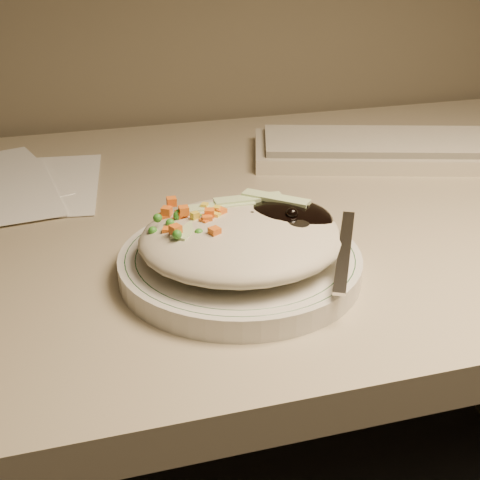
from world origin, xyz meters
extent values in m
cube|color=tan|center=(0.00, 1.38, 0.72)|extent=(1.40, 0.70, 0.04)
cylinder|color=silver|center=(-0.06, 1.22, 0.75)|extent=(0.23, 0.23, 0.02)
torus|color=#144723|center=(-0.06, 1.22, 0.76)|extent=(0.22, 0.22, 0.00)
torus|color=#144723|center=(-0.06, 1.22, 0.76)|extent=(0.20, 0.20, 0.00)
ellipsoid|color=#B4AA92|center=(-0.06, 1.21, 0.78)|extent=(0.19, 0.18, 0.04)
ellipsoid|color=black|center=(-0.01, 1.23, 0.79)|extent=(0.10, 0.09, 0.03)
ellipsoid|color=orange|center=(-0.10, 1.23, 0.78)|extent=(0.08, 0.08, 0.02)
sphere|color=black|center=(-0.04, 1.23, 0.79)|extent=(0.01, 0.01, 0.01)
sphere|color=black|center=(-0.01, 1.23, 0.79)|extent=(0.01, 0.01, 0.01)
sphere|color=black|center=(0.01, 1.23, 0.80)|extent=(0.01, 0.01, 0.01)
sphere|color=black|center=(0.00, 1.24, 0.79)|extent=(0.01, 0.01, 0.01)
sphere|color=black|center=(-0.01, 1.21, 0.80)|extent=(0.01, 0.01, 0.01)
sphere|color=black|center=(-0.02, 1.23, 0.79)|extent=(0.01, 0.01, 0.01)
sphere|color=black|center=(-0.01, 1.24, 0.79)|extent=(0.01, 0.01, 0.01)
cube|color=orange|center=(-0.11, 1.24, 0.80)|extent=(0.01, 0.01, 0.01)
cube|color=orange|center=(-0.09, 1.22, 0.79)|extent=(0.01, 0.01, 0.01)
cube|color=orange|center=(-0.12, 1.25, 0.80)|extent=(0.01, 0.01, 0.01)
cube|color=orange|center=(-0.08, 1.23, 0.80)|extent=(0.01, 0.01, 0.01)
cube|color=orange|center=(-0.09, 1.22, 0.80)|extent=(0.01, 0.01, 0.01)
cube|color=orange|center=(-0.12, 1.26, 0.79)|extent=(0.01, 0.01, 0.01)
cube|color=orange|center=(-0.11, 1.24, 0.80)|extent=(0.01, 0.01, 0.01)
cube|color=orange|center=(-0.09, 1.22, 0.80)|extent=(0.01, 0.01, 0.01)
cube|color=orange|center=(-0.07, 1.23, 0.80)|extent=(0.01, 0.01, 0.01)
cube|color=orange|center=(-0.11, 1.26, 0.80)|extent=(0.01, 0.01, 0.01)
cube|color=orange|center=(-0.12, 1.21, 0.80)|extent=(0.01, 0.01, 0.01)
cube|color=orange|center=(-0.09, 1.19, 0.80)|extent=(0.01, 0.01, 0.01)
cube|color=orange|center=(-0.12, 1.22, 0.79)|extent=(0.01, 0.01, 0.01)
cube|color=orange|center=(-0.12, 1.25, 0.79)|extent=(0.01, 0.01, 0.01)
sphere|color=#388C28|center=(-0.09, 1.23, 0.80)|extent=(0.01, 0.01, 0.01)
sphere|color=#388C28|center=(-0.12, 1.20, 0.80)|extent=(0.01, 0.01, 0.01)
sphere|color=#388C28|center=(-0.12, 1.23, 0.80)|extent=(0.01, 0.01, 0.01)
sphere|color=#388C28|center=(-0.13, 1.23, 0.80)|extent=(0.01, 0.01, 0.01)
sphere|color=#388C28|center=(-0.09, 1.24, 0.79)|extent=(0.01, 0.01, 0.01)
sphere|color=#388C28|center=(-0.08, 1.21, 0.79)|extent=(0.01, 0.01, 0.01)
sphere|color=#388C28|center=(-0.10, 1.23, 0.79)|extent=(0.01, 0.01, 0.01)
sphere|color=#388C28|center=(-0.11, 1.21, 0.79)|extent=(0.01, 0.01, 0.01)
sphere|color=#388C28|center=(-0.14, 1.23, 0.79)|extent=(0.01, 0.01, 0.01)
sphere|color=#388C28|center=(-0.11, 1.24, 0.80)|extent=(0.01, 0.01, 0.01)
sphere|color=#388C28|center=(-0.11, 1.24, 0.80)|extent=(0.01, 0.01, 0.01)
sphere|color=#388C28|center=(-0.12, 1.22, 0.79)|extent=(0.01, 0.01, 0.01)
sphere|color=#388C28|center=(-0.10, 1.20, 0.80)|extent=(0.01, 0.01, 0.01)
sphere|color=#388C28|center=(-0.07, 1.25, 0.79)|extent=(0.01, 0.01, 0.01)
cube|color=yellow|center=(-0.09, 1.24, 0.79)|extent=(0.01, 0.01, 0.01)
cube|color=yellow|center=(-0.08, 1.23, 0.80)|extent=(0.01, 0.01, 0.01)
cube|color=yellow|center=(-0.10, 1.24, 0.79)|extent=(0.01, 0.01, 0.01)
cube|color=yellow|center=(-0.10, 1.23, 0.80)|extent=(0.01, 0.01, 0.01)
cube|color=yellow|center=(-0.10, 1.23, 0.79)|extent=(0.01, 0.01, 0.01)
cube|color=yellow|center=(-0.07, 1.24, 0.80)|extent=(0.01, 0.01, 0.01)
cube|color=yellow|center=(-0.08, 1.25, 0.80)|extent=(0.01, 0.01, 0.01)
cube|color=yellow|center=(-0.09, 1.23, 0.79)|extent=(0.01, 0.01, 0.01)
cube|color=#B2D18C|center=(-0.07, 1.25, 0.80)|extent=(0.07, 0.02, 0.00)
cube|color=#B2D18C|center=(-0.04, 1.26, 0.80)|extent=(0.07, 0.02, 0.00)
cube|color=#B2D18C|center=(-0.10, 1.22, 0.80)|extent=(0.06, 0.06, 0.00)
cube|color=#B2D18C|center=(-0.01, 1.25, 0.80)|extent=(0.06, 0.06, 0.00)
ellipsoid|color=silver|center=(-0.01, 1.21, 0.79)|extent=(0.05, 0.06, 0.01)
cube|color=silver|center=(0.02, 1.16, 0.78)|extent=(0.06, 0.11, 0.03)
cube|color=#B5AC94|center=(0.25, 1.48, 0.75)|extent=(0.43, 0.26, 0.02)
cube|color=beige|center=(0.25, 1.48, 0.76)|extent=(0.40, 0.23, 0.01)
camera|label=1|loc=(-0.21, 0.68, 1.06)|focal=50.00mm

